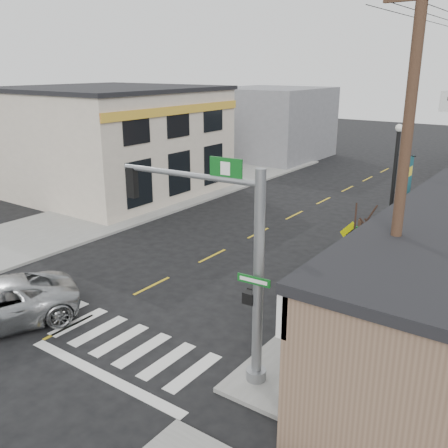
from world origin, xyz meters
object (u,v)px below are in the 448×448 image
Objects in this scene: fire_hydrant at (334,303)px; utility_pole_near at (401,190)px; lamp_post at (395,186)px; traffic_signal_pole at (235,251)px; guide_sign at (377,253)px; bare_tree at (377,218)px.

utility_pole_near is (2.52, -2.50, 4.85)m from fire_hydrant.
fire_hydrant is 6.33m from lamp_post.
traffic_signal_pole is at bearing -83.24° from lamp_post.
lamp_post is 0.58× the size of utility_pole_near.
guide_sign is 3.81× the size of fire_hydrant.
lamp_post reaches higher than bare_tree.
fire_hydrant is 6.01m from utility_pole_near.
utility_pole_near reaches higher than guide_sign.
guide_sign is at bearing -67.22° from lamp_post.
bare_tree is at bearing 124.87° from utility_pole_near.
bare_tree reaches higher than guide_sign.
traffic_signal_pole reaches higher than fire_hydrant.
utility_pole_near is (1.32, -2.53, 1.60)m from bare_tree.
lamp_post is 8.62m from utility_pole_near.
fire_hydrant is at bearing -78.36° from lamp_post.
lamp_post is (0.04, 5.55, 3.04)m from fire_hydrant.
traffic_signal_pole reaches higher than guide_sign.
guide_sign is at bearing 104.48° from bare_tree.
bare_tree is at bearing 61.92° from traffic_signal_pole.
guide_sign is at bearing 119.95° from utility_pole_near.
traffic_signal_pole is at bearing -100.96° from fire_hydrant.
guide_sign is (1.68, 6.37, -1.66)m from traffic_signal_pole.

